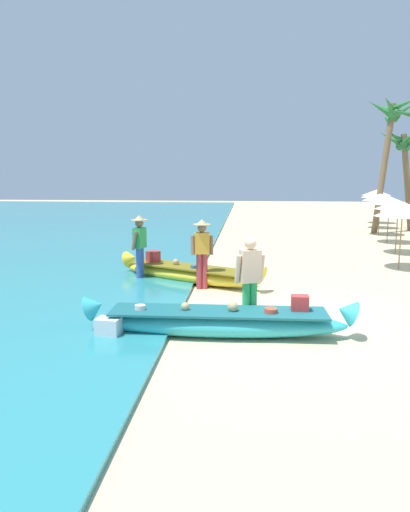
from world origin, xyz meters
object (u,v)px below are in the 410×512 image
object	(u,v)px
person_vendor_assistant	(140,243)
person_vendor_hatted	(202,249)
boat_yellow_midground	(189,273)
person_tourist_customer	(250,277)
palm_tree_mid_cluster	(390,125)
boat_cyan_foreground	(219,322)
palm_tree_leaning_seaward	(404,150)
cooler_box	(109,329)

from	to	relation	value
person_vendor_assistant	person_vendor_hatted	bearing A→B (deg)	-22.84
boat_yellow_midground	person_tourist_customer	xyz separation A→B (m)	(1.59, -3.65, 0.72)
person_tourist_customer	palm_tree_mid_cluster	distance (m)	16.59
person_vendor_assistant	palm_tree_mid_cluster	bearing A→B (deg)	49.93
boat_cyan_foreground	person_tourist_customer	bearing A→B (deg)	40.84
boat_cyan_foreground	palm_tree_leaning_seaward	world-z (taller)	palm_tree_leaning_seaward
boat_yellow_midground	palm_tree_leaning_seaward	xyz separation A→B (m)	(9.01, 12.21, 3.70)
boat_cyan_foreground	person_tourist_customer	size ratio (longest dim) A/B	2.83
boat_yellow_midground	cooler_box	distance (m)	4.56
boat_cyan_foreground	person_vendor_assistant	xyz separation A→B (m)	(-2.37, 4.17, 0.76)
boat_yellow_midground	person_vendor_hatted	bearing A→B (deg)	-58.00
boat_cyan_foreground	person_vendor_hatted	size ratio (longest dim) A/B	2.79
palm_tree_leaning_seaward	palm_tree_mid_cluster	world-z (taller)	palm_tree_mid_cluster
person_vendor_assistant	palm_tree_leaning_seaward	world-z (taller)	palm_tree_leaning_seaward
person_vendor_assistant	palm_tree_leaning_seaward	bearing A→B (deg)	49.66
boat_yellow_midground	cooler_box	size ratio (longest dim) A/B	10.02
person_vendor_hatted	palm_tree_leaning_seaward	distance (m)	15.76
boat_yellow_midground	palm_tree_leaning_seaward	bearing A→B (deg)	53.56
boat_yellow_midground	person_vendor_assistant	xyz separation A→B (m)	(-1.31, 0.06, 0.77)
boat_cyan_foreground	palm_tree_mid_cluster	bearing A→B (deg)	65.51
person_vendor_hatted	cooler_box	size ratio (longest dim) A/B	4.24
person_vendor_assistant	cooler_box	bearing A→B (deg)	-84.03
boat_cyan_foreground	person_vendor_hatted	distance (m)	3.58
boat_yellow_midground	person_tourist_customer	size ratio (longest dim) A/B	2.41
boat_yellow_midground	person_vendor_hatted	xyz separation A→B (m)	(0.42, -0.67, 0.76)
boat_cyan_foreground	cooler_box	xyz separation A→B (m)	(-1.89, -0.37, -0.07)
person_vendor_hatted	person_tourist_customer	distance (m)	3.20
palm_tree_leaning_seaward	boat_cyan_foreground	bearing A→B (deg)	-115.99
boat_yellow_midground	cooler_box	world-z (taller)	boat_yellow_midground
person_tourist_customer	cooler_box	bearing A→B (deg)	-160.97
boat_yellow_midground	person_vendor_hatted	world-z (taller)	person_vendor_hatted
person_vendor_assistant	palm_tree_leaning_seaward	xyz separation A→B (m)	(10.32, 12.15, 2.93)
boat_cyan_foreground	palm_tree_mid_cluster	size ratio (longest dim) A/B	0.77
palm_tree_leaning_seaward	palm_tree_mid_cluster	distance (m)	1.84
boat_cyan_foreground	person_vendor_hatted	world-z (taller)	person_vendor_hatted
boat_yellow_midground	person_vendor_hatted	size ratio (longest dim) A/B	2.37
person_vendor_hatted	palm_tree_leaning_seaward	size ratio (longest dim) A/B	0.35
boat_cyan_foreground	person_vendor_assistant	bearing A→B (deg)	119.59
person_vendor_hatted	person_tourist_customer	world-z (taller)	person_vendor_hatted
person_vendor_assistant	palm_tree_mid_cluster	xyz separation A→B (m)	(9.30, 11.05, 3.99)
person_tourist_customer	palm_tree_mid_cluster	xyz separation A→B (m)	(6.40, 14.76, 4.05)
person_tourist_customer	palm_tree_leaning_seaward	distance (m)	17.76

